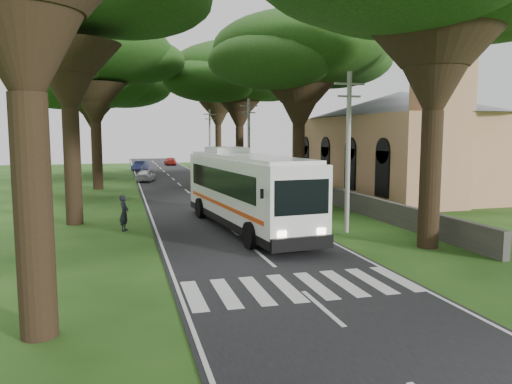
# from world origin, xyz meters

# --- Properties ---
(ground) EXTENTS (140.00, 140.00, 0.00)m
(ground) POSITION_xyz_m (0.00, 0.00, 0.00)
(ground) COLOR #1D4012
(ground) RESTS_ON ground
(road) EXTENTS (8.00, 120.00, 0.04)m
(road) POSITION_xyz_m (0.00, 25.00, 0.01)
(road) COLOR black
(road) RESTS_ON ground
(crosswalk) EXTENTS (8.00, 3.00, 0.01)m
(crosswalk) POSITION_xyz_m (0.00, -2.00, 0.00)
(crosswalk) COLOR silver
(crosswalk) RESTS_ON ground
(property_wall) EXTENTS (0.35, 50.00, 1.20)m
(property_wall) POSITION_xyz_m (9.00, 24.00, 0.60)
(property_wall) COLOR #383533
(property_wall) RESTS_ON ground
(church) EXTENTS (14.00, 24.00, 11.60)m
(church) POSITION_xyz_m (17.86, 21.55, 4.91)
(church) COLOR tan
(church) RESTS_ON ground
(pole_near) EXTENTS (1.60, 0.24, 8.00)m
(pole_near) POSITION_xyz_m (5.50, 6.00, 4.18)
(pole_near) COLOR gray
(pole_near) RESTS_ON ground
(pole_mid) EXTENTS (1.60, 0.24, 8.00)m
(pole_mid) POSITION_xyz_m (5.50, 26.00, 4.18)
(pole_mid) COLOR gray
(pole_mid) RESTS_ON ground
(pole_far) EXTENTS (1.60, 0.24, 8.00)m
(pole_far) POSITION_xyz_m (5.50, 46.00, 4.18)
(pole_far) COLOR gray
(pole_far) RESTS_ON ground
(tree_l_midb) EXTENTS (13.62, 13.62, 15.11)m
(tree_l_midb) POSITION_xyz_m (-7.50, 30.00, 12.06)
(tree_l_midb) COLOR black
(tree_l_midb) RESTS_ON ground
(tree_l_far) EXTENTS (16.07, 16.07, 14.72)m
(tree_l_far) POSITION_xyz_m (-8.50, 48.00, 11.24)
(tree_l_far) COLOR black
(tree_l_far) RESTS_ON ground
(tree_r_mida) EXTENTS (13.39, 13.39, 14.14)m
(tree_r_mida) POSITION_xyz_m (8.00, 20.00, 11.15)
(tree_r_mida) COLOR black
(tree_r_mida) RESTS_ON ground
(tree_r_midb) EXTENTS (15.82, 15.82, 15.10)m
(tree_r_midb) POSITION_xyz_m (7.50, 38.00, 11.66)
(tree_r_midb) COLOR black
(tree_r_midb) RESTS_ON ground
(tree_r_far) EXTENTS (12.67, 12.67, 15.35)m
(tree_r_far) POSITION_xyz_m (8.50, 56.00, 12.44)
(tree_r_far) COLOR black
(tree_r_far) RESTS_ON ground
(coach_bus) EXTENTS (4.11, 13.37, 3.88)m
(coach_bus) POSITION_xyz_m (0.79, 8.24, 2.09)
(coach_bus) COLOR white
(coach_bus) RESTS_ON ground
(distant_car_a) EXTENTS (2.44, 3.99, 1.27)m
(distant_car_a) POSITION_xyz_m (-3.00, 35.99, 0.67)
(distant_car_a) COLOR silver
(distant_car_a) RESTS_ON road
(distant_car_b) EXTENTS (2.52, 4.15, 1.29)m
(distant_car_b) POSITION_xyz_m (-3.00, 51.70, 0.68)
(distant_car_b) COLOR navy
(distant_car_b) RESTS_ON road
(distant_car_c) EXTENTS (1.67, 4.08, 1.18)m
(distant_car_c) POSITION_xyz_m (2.06, 62.89, 0.62)
(distant_car_c) COLOR maroon
(distant_car_c) RESTS_ON road
(pedestrian) EXTENTS (0.62, 0.78, 1.85)m
(pedestrian) POSITION_xyz_m (-5.37, 9.33, 0.93)
(pedestrian) COLOR black
(pedestrian) RESTS_ON ground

